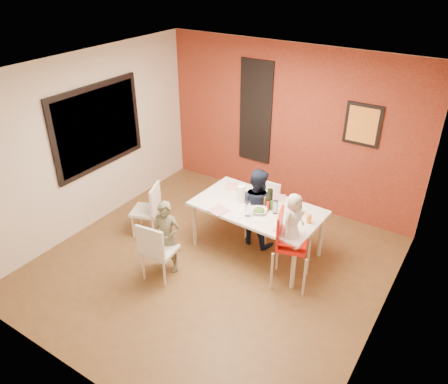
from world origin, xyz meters
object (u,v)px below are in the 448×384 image
Objects in this scene: child_near at (167,237)px; paper_towel_roll at (241,194)px; high_chair at (288,242)px; child_far at (257,207)px; dining_table at (257,211)px; chair_left at (150,207)px; wine_bottle at (270,199)px; chair_far at (264,207)px; chair_near at (156,249)px; toddler at (293,220)px.

child_near is 4.11× the size of paper_towel_roll.
child_far is at bearing 36.79° from high_chair.
dining_table is 0.33m from paper_towel_roll.
chair_left is 1.88m from wine_bottle.
paper_towel_roll is at bearing 54.84° from child_far.
high_chair is (0.79, -0.81, 0.15)m from chair_far.
high_chair is 0.87× the size of child_far.
paper_towel_roll reaches higher than dining_table.
chair_near is 1.00× the size of chair_far.
toddler reaches higher than child_near.
chair_near reaches higher than chair_left.
child_near is at bearing 128.10° from toddler.
paper_towel_roll reaches higher than chair_far.
high_chair is at bearing -30.09° from dining_table.
dining_table is 0.48m from chair_far.
child_far is (0.00, -0.24, 0.12)m from chair_far.
chair_far is at bearing 126.22° from wine_bottle.
wine_bottle reaches higher than chair_left.
chair_near is 1.73m from high_chair.
child_far is at bearing 121.53° from dining_table.
dining_table is 2.60× the size of toddler.
high_chair is (2.26, 0.12, 0.17)m from chair_left.
paper_towel_roll is at bearing 50.97° from high_chair.
child_far is (-0.78, 0.57, -0.03)m from high_chair.
dining_table is at bearing 2.78° from paper_towel_roll.
chair_far is at bearing 70.80° from paper_towel_roll.
high_chair is 1.51× the size of toddler.
chair_near is 0.72× the size of child_far.
toddler reaches higher than wine_bottle.
high_chair is 1.00× the size of child_near.
paper_towel_roll reaches higher than chair_near.
wine_bottle reaches higher than dining_table.
chair_left is 3.26× the size of paper_towel_roll.
chair_far is at bearing 105.05° from dining_table.
toddler is at bearing -20.57° from paper_towel_roll.
child_near is at bearing 33.83° from chair_left.
high_chair is at bearing 146.73° from child_far.
chair_far is 1.24m from toddler.
toddler is at bearing -155.84° from chair_near.
child_near is 1.51× the size of toddler.
dining_table is 7.08× the size of paper_towel_roll.
toddler is (0.03, 0.01, 0.34)m from high_chair.
child_near reaches higher than paper_towel_roll.
wine_bottle is at bearing 17.28° from dining_table.
chair_left is at bearing 75.86° from high_chair.
toddler is 0.69m from wine_bottle.
dining_table is at bearing 76.01° from toddler.
chair_left reaches higher than dining_table.
child_far reaches higher than chair_near.
paper_towel_roll is at bearing 42.03° from child_near.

